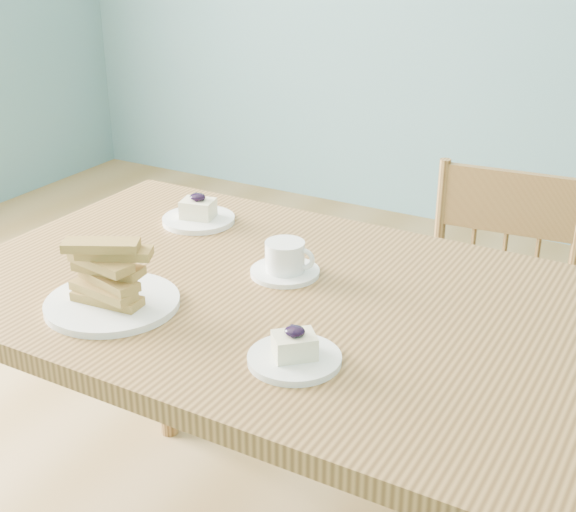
{
  "coord_description": "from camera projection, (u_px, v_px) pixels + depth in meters",
  "views": [
    {
      "loc": [
        0.81,
        -1.15,
        1.48
      ],
      "look_at": [
        0.1,
        0.11,
        0.83
      ],
      "focal_mm": 50.0,
      "sensor_mm": 36.0,
      "label": 1
    }
  ],
  "objects": [
    {
      "name": "dining_table",
      "position": [
        309.0,
        334.0,
        1.57
      ],
      "size": [
        1.45,
        0.84,
        0.78
      ],
      "rotation": [
        0.0,
        0.0,
        -0.0
      ],
      "color": "#A3743D",
      "rests_on": "ground"
    },
    {
      "name": "dining_chair",
      "position": [
        487.0,
        335.0,
        2.09
      ],
      "size": [
        0.42,
        0.41,
        0.86
      ],
      "rotation": [
        0.0,
        0.0,
        0.09
      ],
      "color": "#A3743D",
      "rests_on": "ground"
    },
    {
      "name": "cheesecake_plate_near",
      "position": [
        294.0,
        353.0,
        1.32
      ],
      "size": [
        0.16,
        0.16,
        0.07
      ],
      "rotation": [
        0.0,
        0.0,
        0.75
      ],
      "color": "white",
      "rests_on": "dining_table"
    },
    {
      "name": "cheesecake_plate_far",
      "position": [
        198.0,
        215.0,
        1.89
      ],
      "size": [
        0.17,
        0.17,
        0.07
      ],
      "rotation": [
        0.0,
        0.0,
        0.23
      ],
      "color": "white",
      "rests_on": "dining_table"
    },
    {
      "name": "coffee_cup",
      "position": [
        286.0,
        261.0,
        1.62
      ],
      "size": [
        0.14,
        0.14,
        0.07
      ],
      "rotation": [
        0.0,
        0.0,
        0.15
      ],
      "color": "white",
      "rests_on": "dining_table"
    },
    {
      "name": "biscotti_plate",
      "position": [
        111.0,
        285.0,
        1.49
      ],
      "size": [
        0.25,
        0.25,
        0.13
      ],
      "rotation": [
        0.0,
        0.0,
        0.12
      ],
      "color": "white",
      "rests_on": "dining_table"
    }
  ]
}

